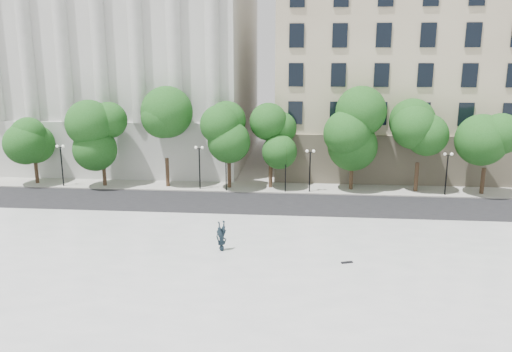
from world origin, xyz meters
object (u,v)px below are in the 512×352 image
object	(u,v)px
traffic_light_east	(286,153)
skateboard	(347,262)
traffic_light_west	(226,153)
person_lying	(222,246)

from	to	relation	value
traffic_light_east	skateboard	size ratio (longest dim) A/B	6.13
traffic_light_west	skateboard	world-z (taller)	traffic_light_west
traffic_light_west	traffic_light_east	bearing A→B (deg)	0.00
person_lying	skateboard	xyz separation A→B (m)	(7.68, -1.29, -0.23)
traffic_light_west	traffic_light_east	size ratio (longest dim) A/B	0.99
traffic_light_east	person_lying	bearing A→B (deg)	-102.36
traffic_light_west	person_lying	bearing A→B (deg)	-82.44
traffic_light_east	traffic_light_west	bearing A→B (deg)	-180.00
skateboard	traffic_light_west	bearing A→B (deg)	102.06
traffic_light_west	traffic_light_east	world-z (taller)	traffic_light_east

